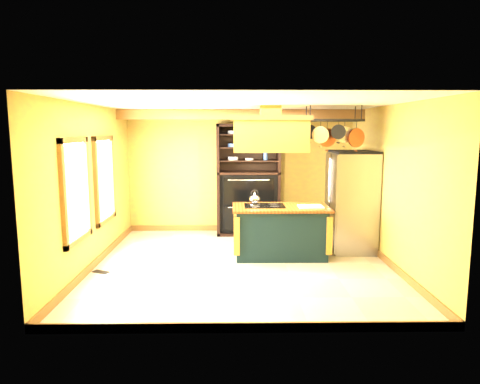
{
  "coord_description": "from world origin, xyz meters",
  "views": [
    {
      "loc": [
        -0.13,
        -7.07,
        2.29
      ],
      "look_at": [
        -0.03,
        0.3,
        1.21
      ],
      "focal_mm": 32.0,
      "sensor_mm": 36.0,
      "label": 1
    }
  ],
  "objects_px": {
    "hutch": "(248,192)",
    "range_hood": "(270,133)",
    "pot_rack": "(334,128)",
    "refrigerator": "(351,203)",
    "kitchen_island": "(280,231)"
  },
  "relations": [
    {
      "from": "range_hood",
      "to": "hutch",
      "type": "height_order",
      "value": "range_hood"
    },
    {
      "from": "refrigerator",
      "to": "hutch",
      "type": "bearing_deg",
      "value": 144.59
    },
    {
      "from": "kitchen_island",
      "to": "hutch",
      "type": "relative_size",
      "value": 0.72
    },
    {
      "from": "kitchen_island",
      "to": "range_hood",
      "type": "xyz_separation_m",
      "value": [
        -0.2,
        -0.0,
        1.77
      ]
    },
    {
      "from": "pot_rack",
      "to": "refrigerator",
      "type": "relative_size",
      "value": 0.58
    },
    {
      "from": "pot_rack",
      "to": "refrigerator",
      "type": "xyz_separation_m",
      "value": [
        0.47,
        0.39,
        -1.42
      ]
    },
    {
      "from": "range_hood",
      "to": "hutch",
      "type": "bearing_deg",
      "value": 100.61
    },
    {
      "from": "hutch",
      "to": "range_hood",
      "type": "bearing_deg",
      "value": -79.39
    },
    {
      "from": "pot_rack",
      "to": "hutch",
      "type": "height_order",
      "value": "pot_rack"
    },
    {
      "from": "range_hood",
      "to": "hutch",
      "type": "xyz_separation_m",
      "value": [
        -0.33,
        1.75,
        -1.32
      ]
    },
    {
      "from": "kitchen_island",
      "to": "hutch",
      "type": "distance_m",
      "value": 1.88
    },
    {
      "from": "kitchen_island",
      "to": "hutch",
      "type": "bearing_deg",
      "value": 106.48
    },
    {
      "from": "range_hood",
      "to": "hutch",
      "type": "distance_m",
      "value": 2.21
    },
    {
      "from": "range_hood",
      "to": "hutch",
      "type": "relative_size",
      "value": 0.57
    },
    {
      "from": "kitchen_island",
      "to": "range_hood",
      "type": "relative_size",
      "value": 1.27
    }
  ]
}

